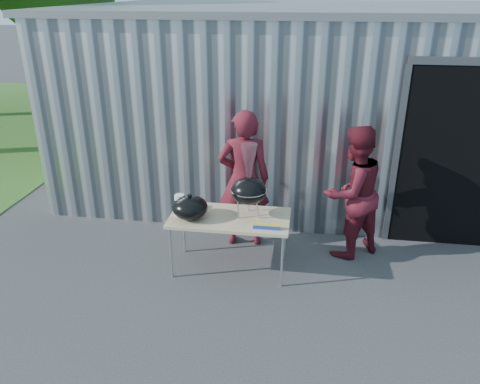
% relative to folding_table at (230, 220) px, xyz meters
% --- Properties ---
extents(ground, '(80.00, 80.00, 0.00)m').
position_rel_folding_table_xyz_m(ground, '(0.05, -0.59, -0.71)').
color(ground, '#343437').
extents(building, '(8.20, 6.20, 3.10)m').
position_rel_folding_table_xyz_m(building, '(0.97, 4.00, 0.83)').
color(building, silver).
rests_on(building, ground).
extents(folding_table, '(1.50, 0.75, 0.75)m').
position_rel_folding_table_xyz_m(folding_table, '(0.00, 0.00, 0.00)').
color(folding_table, tan).
rests_on(folding_table, ground).
extents(kettle_grill, '(0.45, 0.45, 0.94)m').
position_rel_folding_table_xyz_m(kettle_grill, '(0.23, 0.07, 0.46)').
color(kettle_grill, black).
rests_on(kettle_grill, folding_table).
extents(grill_lid, '(0.44, 0.44, 0.32)m').
position_rel_folding_table_xyz_m(grill_lid, '(-0.48, -0.10, 0.18)').
color(grill_lid, black).
rests_on(grill_lid, folding_table).
extents(paper_towels, '(0.12, 0.12, 0.28)m').
position_rel_folding_table_xyz_m(paper_towels, '(-0.62, -0.05, 0.18)').
color(paper_towels, white).
rests_on(paper_towels, folding_table).
extents(white_tub, '(0.20, 0.15, 0.10)m').
position_rel_folding_table_xyz_m(white_tub, '(-0.55, 0.16, 0.09)').
color(white_tub, white).
rests_on(white_tub, folding_table).
extents(foil_box, '(0.32, 0.06, 0.06)m').
position_rel_folding_table_xyz_m(foil_box, '(0.49, -0.25, 0.07)').
color(foil_box, '#1B31B2').
rests_on(foil_box, folding_table).
extents(person_cook, '(0.77, 0.57, 1.94)m').
position_rel_folding_table_xyz_m(person_cook, '(0.08, 0.71, 0.26)').
color(person_cook, '#581420').
rests_on(person_cook, ground).
extents(person_bystander, '(1.11, 1.08, 1.81)m').
position_rel_folding_table_xyz_m(person_bystander, '(1.53, 0.63, 0.19)').
color(person_bystander, '#581420').
rests_on(person_bystander, ground).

